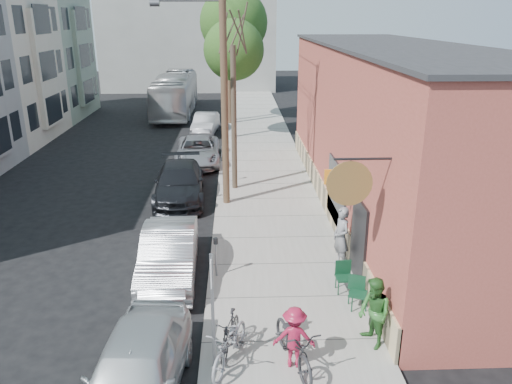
{
  "coord_description": "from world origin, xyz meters",
  "views": [
    {
      "loc": [
        2.92,
        -14.19,
        7.63
      ],
      "look_at": [
        3.6,
        3.05,
        1.5
      ],
      "focal_mm": 35.0,
      "sensor_mm": 36.0,
      "label": 1
    }
  ],
  "objects_px": {
    "patio_chair_a": "(344,278)",
    "bus": "(175,94)",
    "patron_green": "(374,313)",
    "car_0": "(136,371)",
    "sign_post": "(212,301)",
    "tree_bare": "(234,120)",
    "patio_chair_b": "(358,293)",
    "parking_meter_near": "(216,251)",
    "tree_leafy_far": "(234,23)",
    "car_1": "(169,254)",
    "car_2": "(179,183)",
    "utility_pole_near": "(222,76)",
    "tree_leafy_mid": "(234,50)",
    "parked_bike_a": "(230,333)",
    "parked_bike_b": "(230,344)",
    "car_3": "(198,151)",
    "cyclist": "(294,337)",
    "car_4": "(206,123)",
    "patron_grey": "(341,237)",
    "parking_meter_far": "(223,165)"
  },
  "relations": [
    {
      "from": "patio_chair_a",
      "to": "bus",
      "type": "distance_m",
      "value": 29.55
    },
    {
      "from": "patron_green",
      "to": "car_0",
      "type": "bearing_deg",
      "value": -91.41
    },
    {
      "from": "sign_post",
      "to": "bus",
      "type": "height_order",
      "value": "bus"
    },
    {
      "from": "tree_bare",
      "to": "patio_chair_b",
      "type": "height_order",
      "value": "tree_bare"
    },
    {
      "from": "parking_meter_near",
      "to": "tree_leafy_far",
      "type": "xyz_separation_m",
      "value": [
        0.55,
        24.04,
        6.13
      ]
    },
    {
      "from": "patio_chair_b",
      "to": "car_1",
      "type": "xyz_separation_m",
      "value": [
        -5.31,
        2.2,
        0.17
      ]
    },
    {
      "from": "parking_meter_near",
      "to": "tree_leafy_far",
      "type": "relative_size",
      "value": 0.13
    },
    {
      "from": "car_1",
      "to": "bus",
      "type": "distance_m",
      "value": 27.26
    },
    {
      "from": "sign_post",
      "to": "car_2",
      "type": "bearing_deg",
      "value": 99.78
    },
    {
      "from": "utility_pole_near",
      "to": "tree_leafy_mid",
      "type": "bearing_deg",
      "value": 88.07
    },
    {
      "from": "patio_chair_a",
      "to": "parked_bike_a",
      "type": "distance_m",
      "value": 4.11
    },
    {
      "from": "parked_bike_a",
      "to": "utility_pole_near",
      "type": "bearing_deg",
      "value": 106.2
    },
    {
      "from": "utility_pole_near",
      "to": "tree_leafy_far",
      "type": "bearing_deg",
      "value": 88.68
    },
    {
      "from": "car_0",
      "to": "bus",
      "type": "bearing_deg",
      "value": 99.39
    },
    {
      "from": "tree_leafy_mid",
      "to": "bus",
      "type": "bearing_deg",
      "value": 118.3
    },
    {
      "from": "tree_leafy_far",
      "to": "car_2",
      "type": "bearing_deg",
      "value": -98.12
    },
    {
      "from": "parked_bike_b",
      "to": "patron_green",
      "type": "bearing_deg",
      "value": 30.08
    },
    {
      "from": "patio_chair_a",
      "to": "tree_leafy_mid",
      "type": "bearing_deg",
      "value": 95.94
    },
    {
      "from": "patio_chair_a",
      "to": "car_3",
      "type": "distance_m",
      "value": 14.78
    },
    {
      "from": "parked_bike_a",
      "to": "cyclist",
      "type": "bearing_deg",
      "value": -7.02
    },
    {
      "from": "car_1",
      "to": "car_0",
      "type": "bearing_deg",
      "value": -92.41
    },
    {
      "from": "patio_chair_a",
      "to": "car_2",
      "type": "xyz_separation_m",
      "value": [
        -5.53,
        8.26,
        0.16
      ]
    },
    {
      "from": "tree_bare",
      "to": "car_1",
      "type": "distance_m",
      "value": 8.57
    },
    {
      "from": "patio_chair_a",
      "to": "tree_bare",
      "type": "bearing_deg",
      "value": 105.46
    },
    {
      "from": "patron_green",
      "to": "car_0",
      "type": "distance_m",
      "value": 5.51
    },
    {
      "from": "car_4",
      "to": "tree_bare",
      "type": "bearing_deg",
      "value": -75.42
    },
    {
      "from": "sign_post",
      "to": "utility_pole_near",
      "type": "distance_m",
      "value": 11.04
    },
    {
      "from": "car_0",
      "to": "car_2",
      "type": "distance_m",
      "value": 12.24
    },
    {
      "from": "cyclist",
      "to": "patron_grey",
      "type": "bearing_deg",
      "value": -106.83
    },
    {
      "from": "car_1",
      "to": "patio_chair_a",
      "type": "bearing_deg",
      "value": -17.08
    },
    {
      "from": "parking_meter_far",
      "to": "tree_bare",
      "type": "xyz_separation_m",
      "value": [
        0.55,
        -0.77,
        2.32
      ]
    },
    {
      "from": "sign_post",
      "to": "car_1",
      "type": "height_order",
      "value": "sign_post"
    },
    {
      "from": "parking_meter_near",
      "to": "utility_pole_near",
      "type": "height_order",
      "value": "utility_pole_near"
    },
    {
      "from": "parking_meter_far",
      "to": "car_3",
      "type": "height_order",
      "value": "car_3"
    },
    {
      "from": "utility_pole_near",
      "to": "car_1",
      "type": "height_order",
      "value": "utility_pole_near"
    },
    {
      "from": "utility_pole_near",
      "to": "parking_meter_near",
      "type": "bearing_deg",
      "value": -91.28
    },
    {
      "from": "sign_post",
      "to": "patio_chair_b",
      "type": "bearing_deg",
      "value": 30.45
    },
    {
      "from": "tree_leafy_mid",
      "to": "patron_green",
      "type": "distance_m",
      "value": 22.69
    },
    {
      "from": "parking_meter_near",
      "to": "parking_meter_far",
      "type": "xyz_separation_m",
      "value": [
        0.0,
        8.97,
        0.0
      ]
    },
    {
      "from": "tree_leafy_mid",
      "to": "car_3",
      "type": "relative_size",
      "value": 1.46
    },
    {
      "from": "car_1",
      "to": "parked_bike_a",
      "type": "bearing_deg",
      "value": -66.37
    },
    {
      "from": "tree_bare",
      "to": "patio_chair_b",
      "type": "relative_size",
      "value": 7.17
    },
    {
      "from": "cyclist",
      "to": "parking_meter_far",
      "type": "bearing_deg",
      "value": -75.74
    },
    {
      "from": "patron_grey",
      "to": "car_3",
      "type": "relative_size",
      "value": 0.39
    },
    {
      "from": "patio_chair_a",
      "to": "car_2",
      "type": "distance_m",
      "value": 9.94
    },
    {
      "from": "sign_post",
      "to": "car_0",
      "type": "relative_size",
      "value": 0.62
    },
    {
      "from": "parked_bike_a",
      "to": "car_3",
      "type": "bearing_deg",
      "value": 111.02
    },
    {
      "from": "tree_bare",
      "to": "patron_green",
      "type": "distance_m",
      "value": 12.39
    },
    {
      "from": "car_3",
      "to": "parked_bike_b",
      "type": "bearing_deg",
      "value": -86.1
    },
    {
      "from": "sign_post",
      "to": "patron_grey",
      "type": "xyz_separation_m",
      "value": [
        3.77,
        4.64,
        -0.7
      ]
    }
  ]
}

